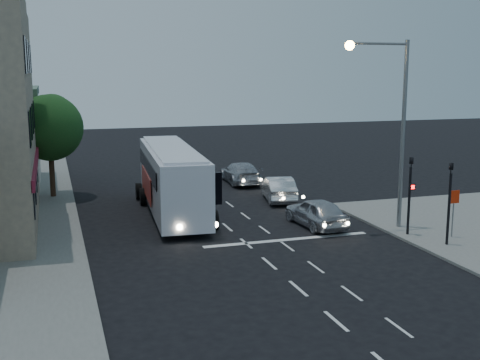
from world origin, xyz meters
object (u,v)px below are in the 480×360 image
object	(u,v)px
car_suv	(316,212)
car_sedan_b	(240,173)
car_sedan_a	(278,188)
street_tree	(49,125)
regulatory_sign	(454,206)
streetlight	(392,113)
traffic_signal_main	(410,186)
tour_bus	(172,178)
traffic_signal_side	(450,193)

from	to	relation	value
car_suv	car_sedan_b	size ratio (longest dim) A/B	0.85
car_sedan_a	street_tree	bearing A→B (deg)	-9.34
car_sedan_a	regulatory_sign	size ratio (longest dim) A/B	2.03
street_tree	car_suv	bearing A→B (deg)	-41.94
car_sedan_a	streetlight	world-z (taller)	streetlight
street_tree	traffic_signal_main	bearing A→B (deg)	-42.03
regulatory_sign	street_tree	bearing A→B (deg)	138.92
tour_bus	car_sedan_b	world-z (taller)	tour_bus
car_suv	car_sedan_a	world-z (taller)	car_sedan_a
regulatory_sign	street_tree	distance (m)	23.40
car_sedan_a	car_sedan_b	xyz separation A→B (m)	(-0.44, 6.12, -0.01)
car_suv	street_tree	world-z (taller)	street_tree
tour_bus	street_tree	xyz separation A→B (m)	(-6.20, 6.14, 2.53)
traffic_signal_main	regulatory_sign	bearing A→B (deg)	-30.84
car_suv	streetlight	distance (m)	6.08
traffic_signal_main	street_tree	bearing A→B (deg)	137.97
car_sedan_a	traffic_signal_side	world-z (taller)	traffic_signal_side
streetlight	street_tree	xyz separation A→B (m)	(-15.55, 12.82, -1.23)
traffic_signal_main	traffic_signal_side	bearing A→B (deg)	-70.51
car_sedan_b	traffic_signal_main	bearing A→B (deg)	104.72
tour_bus	car_sedan_a	bearing A→B (deg)	14.57
car_suv	street_tree	distance (m)	17.21
traffic_signal_side	traffic_signal_main	bearing A→B (deg)	109.49
car_suv	streetlight	size ratio (longest dim) A/B	0.48
regulatory_sign	car_sedan_a	bearing A→B (deg)	113.94
traffic_signal_main	traffic_signal_side	size ratio (longest dim) A/B	1.00
streetlight	street_tree	world-z (taller)	streetlight
car_suv	traffic_signal_side	world-z (taller)	traffic_signal_side
car_sedan_a	car_sedan_b	bearing A→B (deg)	-74.48
car_sedan_a	traffic_signal_side	size ratio (longest dim) A/B	1.09
tour_bus	car_sedan_a	distance (m)	6.93
car_suv	car_sedan_b	bearing A→B (deg)	-94.04
traffic_signal_main	street_tree	distance (m)	21.38
car_sedan_a	tour_bus	bearing A→B (deg)	21.94
regulatory_sign	street_tree	size ratio (longest dim) A/B	0.35
tour_bus	traffic_signal_side	xyz separation A→B (m)	(10.30, -10.08, 0.45)
car_sedan_a	traffic_signal_main	bearing A→B (deg)	118.68
car_sedan_a	street_tree	world-z (taller)	street_tree
car_sedan_a	streetlight	size ratio (longest dim) A/B	0.50
tour_bus	car_suv	size ratio (longest dim) A/B	2.80
car_sedan_a	car_sedan_b	size ratio (longest dim) A/B	0.89
car_suv	street_tree	size ratio (longest dim) A/B	0.69
car_sedan_a	streetlight	xyz separation A→B (m)	(2.65, -7.93, 5.00)
car_sedan_b	car_suv	bearing A→B (deg)	92.64
tour_bus	car_sedan_a	size ratio (longest dim) A/B	2.69
traffic_signal_main	streetlight	world-z (taller)	streetlight
traffic_signal_main	streetlight	size ratio (longest dim) A/B	0.46
tour_bus	car_sedan_b	size ratio (longest dim) A/B	2.39
traffic_signal_main	streetlight	bearing A→B (deg)	100.20
car_suv	streetlight	xyz separation A→B (m)	(3.06, -1.60, 5.00)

